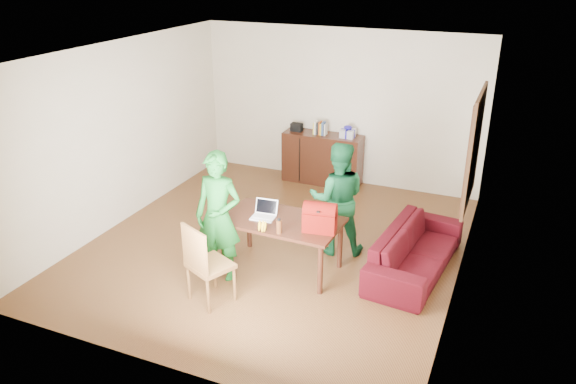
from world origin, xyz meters
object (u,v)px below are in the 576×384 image
at_px(chair, 210,279).
at_px(laptop, 263,215).
at_px(person_near, 218,216).
at_px(person_far, 338,198).
at_px(red_bag, 320,220).
at_px(table, 282,226).
at_px(bottle, 279,226).
at_px(sofa, 415,250).

height_order(chair, laptop, chair).
height_order(chair, person_near, person_near).
relative_size(person_far, red_bag, 3.97).
relative_size(person_near, person_far, 1.06).
xyz_separation_m(person_near, red_bag, (1.20, 0.36, 0.02)).
bearing_deg(person_far, table, 37.03).
bearing_deg(table, person_near, -143.01).
bearing_deg(red_bag, laptop, 168.50).
bearing_deg(chair, person_far, 85.05).
xyz_separation_m(bottle, sofa, (1.49, 0.99, -0.52)).
bearing_deg(laptop, chair, -109.08).
bearing_deg(red_bag, chair, -146.82).
height_order(table, bottle, bottle).
xyz_separation_m(red_bag, sofa, (1.06, 0.73, -0.57)).
bearing_deg(table, chair, -113.58).
distance_m(laptop, bottle, 0.47).
bearing_deg(chair, red_bag, 66.11).
xyz_separation_m(table, chair, (-0.48, -1.01, -0.33)).
distance_m(table, chair, 1.17).
xyz_separation_m(person_far, red_bag, (0.05, -0.83, 0.06)).
relative_size(laptop, red_bag, 0.79).
bearing_deg(red_bag, bottle, -157.50).
bearing_deg(chair, table, 88.88).
bearing_deg(chair, sofa, 62.65).
bearing_deg(sofa, red_bag, 130.70).
distance_m(table, laptop, 0.28).
bearing_deg(chair, person_near, 131.58).
relative_size(bottle, sofa, 0.10).
bearing_deg(red_bag, person_far, 84.74).
xyz_separation_m(person_far, sofa, (1.11, -0.10, -0.50)).
height_order(person_far, sofa, person_far).
bearing_deg(laptop, sofa, 15.82).
bearing_deg(sofa, table, 117.74).
relative_size(chair, red_bag, 2.55).
xyz_separation_m(table, person_far, (0.50, 0.73, 0.17)).
bearing_deg(bottle, red_bag, 31.04).
distance_m(person_far, sofa, 1.22).
relative_size(person_near, sofa, 0.85).
xyz_separation_m(person_near, person_far, (1.15, 1.19, -0.04)).
distance_m(table, person_near, 0.83).
height_order(person_near, laptop, person_near).
distance_m(person_far, bottle, 1.15).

